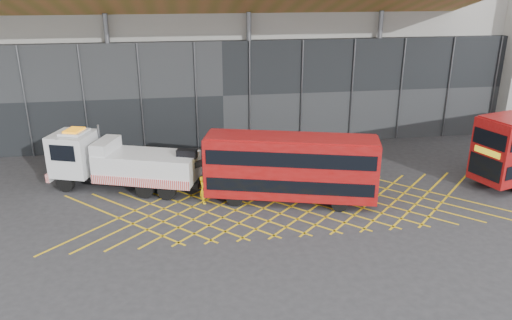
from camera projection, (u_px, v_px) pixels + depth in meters
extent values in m
plane|color=#2A292C|center=(207.00, 212.00, 27.86)|extent=(120.00, 120.00, 0.00)
cube|color=gold|center=(119.00, 218.00, 27.18)|extent=(7.16, 7.16, 0.01)
cube|color=gold|center=(119.00, 218.00, 27.18)|extent=(7.16, 7.16, 0.01)
cube|color=gold|center=(149.00, 216.00, 27.41)|extent=(7.16, 7.16, 0.01)
cube|color=gold|center=(149.00, 216.00, 27.41)|extent=(7.16, 7.16, 0.01)
cube|color=gold|center=(178.00, 214.00, 27.63)|extent=(7.16, 7.16, 0.01)
cube|color=gold|center=(178.00, 214.00, 27.63)|extent=(7.16, 7.16, 0.01)
cube|color=gold|center=(207.00, 212.00, 27.86)|extent=(7.16, 7.16, 0.01)
cube|color=gold|center=(207.00, 212.00, 27.86)|extent=(7.16, 7.16, 0.01)
cube|color=gold|center=(235.00, 210.00, 28.08)|extent=(7.16, 7.16, 0.01)
cube|color=gold|center=(235.00, 210.00, 28.08)|extent=(7.16, 7.16, 0.01)
cube|color=gold|center=(263.00, 208.00, 28.31)|extent=(7.16, 7.16, 0.01)
cube|color=gold|center=(263.00, 208.00, 28.31)|extent=(7.16, 7.16, 0.01)
cube|color=gold|center=(291.00, 206.00, 28.54)|extent=(7.16, 7.16, 0.01)
cube|color=gold|center=(291.00, 206.00, 28.54)|extent=(7.16, 7.16, 0.01)
cube|color=gold|center=(318.00, 205.00, 28.76)|extent=(7.16, 7.16, 0.01)
cube|color=gold|center=(318.00, 205.00, 28.76)|extent=(7.16, 7.16, 0.01)
cube|color=gold|center=(345.00, 203.00, 28.99)|extent=(7.16, 7.16, 0.01)
cube|color=gold|center=(345.00, 203.00, 28.99)|extent=(7.16, 7.16, 0.01)
cube|color=gold|center=(371.00, 201.00, 29.22)|extent=(7.16, 7.16, 0.01)
cube|color=gold|center=(371.00, 201.00, 29.22)|extent=(7.16, 7.16, 0.01)
cube|color=gold|center=(397.00, 199.00, 29.44)|extent=(7.16, 7.16, 0.01)
cube|color=gold|center=(397.00, 199.00, 29.44)|extent=(7.16, 7.16, 0.01)
cube|color=gold|center=(422.00, 198.00, 29.67)|extent=(7.16, 7.16, 0.01)
cube|color=gold|center=(422.00, 198.00, 29.67)|extent=(7.16, 7.16, 0.01)
cube|color=gold|center=(447.00, 196.00, 29.89)|extent=(7.16, 7.16, 0.01)
cube|color=gold|center=(447.00, 196.00, 29.89)|extent=(7.16, 7.16, 0.01)
cube|color=gray|center=(214.00, 19.00, 42.65)|extent=(55.00, 14.00, 18.00)
cube|color=black|center=(223.00, 95.00, 37.61)|extent=(55.00, 0.80, 8.00)
cylinder|color=#595B60|center=(112.00, 85.00, 35.95)|extent=(0.36, 0.36, 10.00)
cylinder|color=#595B60|center=(249.00, 81.00, 37.36)|extent=(0.36, 0.36, 10.00)
cylinder|color=#595B60|center=(376.00, 77.00, 38.78)|extent=(0.36, 0.36, 10.00)
cube|color=black|center=(127.00, 178.00, 30.70)|extent=(9.17, 3.99, 0.34)
cube|color=white|center=(74.00, 153.00, 30.77)|extent=(3.04, 3.10, 2.56)
cube|color=black|center=(55.00, 145.00, 30.82)|extent=(0.75, 2.06, 1.08)
cube|color=red|center=(59.00, 171.00, 31.42)|extent=(1.07, 2.50, 0.54)
cube|color=orange|center=(74.00, 130.00, 30.22)|extent=(1.22, 1.41, 0.12)
cube|color=white|center=(147.00, 166.00, 30.14)|extent=(6.58, 4.32, 1.58)
cube|color=red|center=(140.00, 183.00, 29.18)|extent=(5.79, 2.05, 0.54)
cube|color=white|center=(106.00, 146.00, 30.18)|extent=(1.70, 2.56, 0.69)
cube|color=black|center=(187.00, 154.00, 29.38)|extent=(1.28, 0.85, 0.49)
cube|color=black|center=(203.00, 163.00, 29.39)|extent=(2.15, 1.03, 1.07)
cylinder|color=black|center=(66.00, 183.00, 30.40)|extent=(1.14, 0.68, 1.08)
cylinder|color=black|center=(83.00, 171.00, 32.30)|extent=(1.14, 0.68, 1.08)
cylinder|color=black|center=(167.00, 191.00, 29.29)|extent=(1.14, 0.68, 1.08)
cylinder|color=black|center=(178.00, 178.00, 31.20)|extent=(1.14, 0.68, 1.08)
cylinder|color=#595B60|center=(100.00, 141.00, 31.28)|extent=(0.14, 0.14, 2.17)
cube|color=maroon|center=(291.00, 167.00, 28.47)|extent=(10.00, 4.79, 3.44)
cube|color=black|center=(290.00, 180.00, 28.75)|extent=(9.64, 4.74, 0.75)
cube|color=black|center=(291.00, 154.00, 28.20)|extent=(9.64, 4.74, 0.84)
cube|color=black|center=(207.00, 175.00, 29.28)|extent=(0.59, 1.93, 1.15)
cube|color=black|center=(206.00, 150.00, 28.75)|extent=(0.59, 1.93, 0.84)
cube|color=yellow|center=(206.00, 162.00, 28.99)|extent=(0.48, 1.54, 0.31)
cube|color=maroon|center=(291.00, 137.00, 27.87)|extent=(9.76, 4.56, 0.11)
cylinder|color=black|center=(235.00, 198.00, 28.50)|extent=(0.96, 0.50, 0.92)
cylinder|color=black|center=(240.00, 185.00, 30.33)|extent=(0.96, 0.50, 0.92)
cylinder|color=black|center=(340.00, 204.00, 27.84)|extent=(0.96, 0.50, 0.92)
cylinder|color=black|center=(338.00, 190.00, 29.66)|extent=(0.96, 0.50, 0.92)
cube|color=black|center=(485.00, 167.00, 29.97)|extent=(0.74, 2.18, 1.31)
cube|color=black|center=(489.00, 139.00, 29.36)|extent=(0.74, 2.18, 0.96)
cube|color=yellow|center=(487.00, 152.00, 29.64)|extent=(0.60, 1.74, 0.35)
cylinder|color=black|center=(490.00, 172.00, 32.15)|extent=(1.09, 0.60, 1.05)
imported|color=yellow|center=(203.00, 190.00, 28.74)|extent=(0.48, 0.66, 1.66)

